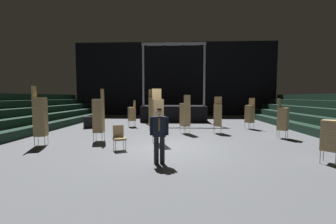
{
  "coord_description": "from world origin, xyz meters",
  "views": [
    {
      "loc": [
        0.26,
        -8.48,
        2.03
      ],
      "look_at": [
        -0.11,
        0.29,
        1.4
      ],
      "focal_mm": 22.57,
      "sensor_mm": 36.0,
      "label": 1
    }
  ],
  "objects": [
    {
      "name": "ground_plane",
      "position": [
        0.0,
        0.0,
        -0.05
      ],
      "size": [
        22.0,
        30.0,
        0.1
      ],
      "primitive_type": "cube",
      "color": "#515459"
    },
    {
      "name": "arena_end_wall",
      "position": [
        0.0,
        15.0,
        4.0
      ],
      "size": [
        22.0,
        0.3,
        8.0
      ],
      "primitive_type": "cube",
      "color": "black",
      "rests_on": "ground_plane"
    },
    {
      "name": "stage_riser",
      "position": [
        0.0,
        9.44,
        0.74
      ],
      "size": [
        5.32,
        2.8,
        6.26
      ],
      "color": "black",
      "rests_on": "ground_plane"
    },
    {
      "name": "man_with_tie",
      "position": [
        -0.26,
        -2.22,
        0.97
      ],
      "size": [
        0.57,
        0.26,
        1.72
      ],
      "rotation": [
        0.0,
        0.0,
        3.23
      ],
      "color": "black",
      "rests_on": "ground_plane"
    },
    {
      "name": "chair_stack_front_left",
      "position": [
        0.72,
        3.22,
        1.07
      ],
      "size": [
        0.61,
        0.61,
        2.14
      ],
      "rotation": [
        0.0,
        0.0,
        0.57
      ],
      "color": "#B2B5BA",
      "rests_on": "ground_plane"
    },
    {
      "name": "chair_stack_front_right",
      "position": [
        -2.8,
        5.71,
        0.9
      ],
      "size": [
        0.59,
        0.59,
        1.79
      ],
      "rotation": [
        0.0,
        0.0,
        2.05
      ],
      "color": "#B2B5BA",
      "rests_on": "ground_plane"
    },
    {
      "name": "chair_stack_mid_left",
      "position": [
        4.91,
        -1.99,
        0.9
      ],
      "size": [
        0.62,
        0.62,
        1.79
      ],
      "rotation": [
        0.0,
        0.0,
        0.77
      ],
      "color": "#B2B5BA",
      "rests_on": "ground_plane"
    },
    {
      "name": "chair_stack_mid_right",
      "position": [
        -1.11,
        3.93,
        1.24
      ],
      "size": [
        0.62,
        0.62,
        2.48
      ],
      "rotation": [
        0.0,
        0.0,
        3.86
      ],
      "color": "#B2B5BA",
      "rests_on": "ground_plane"
    },
    {
      "name": "chair_stack_mid_centre",
      "position": [
        2.55,
        3.35,
        1.03
      ],
      "size": [
        0.52,
        0.52,
        2.05
      ],
      "rotation": [
        0.0,
        0.0,
        2.94
      ],
      "color": "#B2B5BA",
      "rests_on": "ground_plane"
    },
    {
      "name": "chair_stack_rear_left",
      "position": [
        -0.57,
        0.67,
        1.19
      ],
      "size": [
        0.55,
        0.55,
        2.39
      ],
      "rotation": [
        0.0,
        0.0,
        3.44
      ],
      "color": "#B2B5BA",
      "rests_on": "ground_plane"
    },
    {
      "name": "chair_stack_rear_right",
      "position": [
        5.44,
        2.0,
        0.98
      ],
      "size": [
        0.62,
        0.62,
        1.96
      ],
      "rotation": [
        0.0,
        0.0,
        4.02
      ],
      "color": "#B2B5BA",
      "rests_on": "ground_plane"
    },
    {
      "name": "chair_stack_rear_centre",
      "position": [
        -5.41,
        -0.0,
        1.24
      ],
      "size": [
        0.54,
        0.54,
        2.48
      ],
      "rotation": [
        0.0,
        0.0,
        4.96
      ],
      "color": "#B2B5BA",
      "rests_on": "ground_plane"
    },
    {
      "name": "chair_stack_aisle_left",
      "position": [
        4.88,
        5.05,
        0.98
      ],
      "size": [
        0.61,
        0.61,
        1.96
      ],
      "rotation": [
        0.0,
        0.0,
        2.17
      ],
      "color": "#B2B5BA",
      "rests_on": "ground_plane"
    },
    {
      "name": "chair_stack_aisle_right",
      "position": [
        -3.31,
        0.98,
        1.19
      ],
      "size": [
        0.47,
        0.47,
        2.39
      ],
      "rotation": [
        0.0,
        0.0,
        1.65
      ],
      "color": "#B2B5BA",
      "rests_on": "ground_plane"
    },
    {
      "name": "equipment_road_case",
      "position": [
        -5.42,
        5.16,
        0.37
      ],
      "size": [
        1.08,
        0.95,
        0.74
      ],
      "primitive_type": "cube",
      "rotation": [
        0.0,
        0.0,
        0.48
      ],
      "color": "black",
      "rests_on": "ground_plane"
    },
    {
      "name": "loose_chair_near_man",
      "position": [
        -1.94,
        -0.6,
        0.53
      ],
      "size": [
        0.59,
        0.59,
        0.95
      ],
      "rotation": [
        0.0,
        0.0,
        3.62
      ],
      "color": "#B2B5BA",
      "rests_on": "ground_plane"
    }
  ]
}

